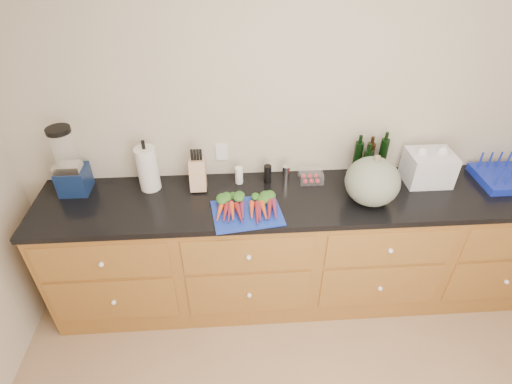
{
  "coord_description": "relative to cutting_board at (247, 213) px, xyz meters",
  "views": [
    {
      "loc": [
        -0.52,
        -0.77,
        2.51
      ],
      "look_at": [
        -0.39,
        1.2,
        1.06
      ],
      "focal_mm": 28.0,
      "sensor_mm": 36.0,
      "label": 1
    }
  ],
  "objects": [
    {
      "name": "grocery_bag",
      "position": [
        1.24,
        0.28,
        0.1
      ],
      "size": [
        0.3,
        0.24,
        0.22
      ],
      "primitive_type": null,
      "rotation": [
        0.0,
        0.0,
        0.0
      ],
      "color": "white",
      "rests_on": "countertop"
    },
    {
      "name": "blender_appliance",
      "position": [
        -1.12,
        0.32,
        0.2
      ],
      "size": [
        0.18,
        0.18,
        0.46
      ],
      "color": "#0E1E45",
      "rests_on": "countertop"
    },
    {
      "name": "cutting_board",
      "position": [
        0.0,
        0.0,
        0.0
      ],
      "size": [
        0.46,
        0.37,
        0.01
      ],
      "primitive_type": "cube",
      "rotation": [
        0.0,
        0.0,
        0.13
      ],
      "color": "#152FA4",
      "rests_on": "countertop"
    },
    {
      "name": "grinder_pepper",
      "position": [
        0.16,
        0.34,
        0.06
      ],
      "size": [
        0.05,
        0.05,
        0.13
      ],
      "primitive_type": "cylinder",
      "color": "black",
      "rests_on": "countertop"
    },
    {
      "name": "canister_chrome",
      "position": [
        0.28,
        0.34,
        0.05
      ],
      "size": [
        0.05,
        0.05,
        0.12
      ],
      "primitive_type": "cylinder",
      "color": "silver",
      "rests_on": "countertop"
    },
    {
      "name": "cabinets",
      "position": [
        0.45,
        0.16,
        -0.49
      ],
      "size": [
        3.6,
        0.64,
        0.9
      ],
      "color": "brown",
      "rests_on": "ground"
    },
    {
      "name": "knife_block",
      "position": [
        -0.31,
        0.3,
        0.1
      ],
      "size": [
        0.11,
        0.11,
        0.21
      ],
      "primitive_type": "cube",
      "color": "tan",
      "rests_on": "countertop"
    },
    {
      "name": "bottles",
      "position": [
        0.86,
        0.37,
        0.12
      ],
      "size": [
        0.23,
        0.12,
        0.28
      ],
      "color": "black",
      "rests_on": "countertop"
    },
    {
      "name": "grinder_salt",
      "position": [
        -0.04,
        0.34,
        0.05
      ],
      "size": [
        0.05,
        0.05,
        0.12
      ],
      "primitive_type": "cylinder",
      "color": "white",
      "rests_on": "countertop"
    },
    {
      "name": "squash",
      "position": [
        0.79,
        0.08,
        0.15
      ],
      "size": [
        0.34,
        0.34,
        0.31
      ],
      "primitive_type": "ellipsoid",
      "color": "#5A6555",
      "rests_on": "countertop"
    },
    {
      "name": "wall_back",
      "position": [
        0.45,
        0.48,
        0.35
      ],
      "size": [
        4.1,
        0.05,
        2.6
      ],
      "primitive_type": "cube",
      "color": "#C0B49F",
      "rests_on": "ground"
    },
    {
      "name": "dish_rack",
      "position": [
        1.82,
        0.24,
        0.04
      ],
      "size": [
        0.43,
        0.34,
        0.17
      ],
      "color": "#1224A6",
      "rests_on": "countertop"
    },
    {
      "name": "paper_towel",
      "position": [
        -0.63,
        0.32,
        0.15
      ],
      "size": [
        0.13,
        0.13,
        0.3
      ],
      "primitive_type": "cylinder",
      "color": "silver",
      "rests_on": "countertop"
    },
    {
      "name": "tomato_box",
      "position": [
        0.46,
        0.33,
        0.03
      ],
      "size": [
        0.16,
        0.13,
        0.07
      ],
      "primitive_type": "cube",
      "color": "white",
      "rests_on": "countertop"
    },
    {
      "name": "countertop",
      "position": [
        0.45,
        0.16,
        -0.03
      ],
      "size": [
        3.64,
        0.62,
        0.04
      ],
      "primitive_type": "cube",
      "color": "black",
      "rests_on": "cabinets"
    },
    {
      "name": "carrots",
      "position": [
        0.0,
        0.04,
        0.03
      ],
      "size": [
        0.37,
        0.27,
        0.05
      ],
      "color": "#DE481A",
      "rests_on": "cutting_board"
    }
  ]
}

